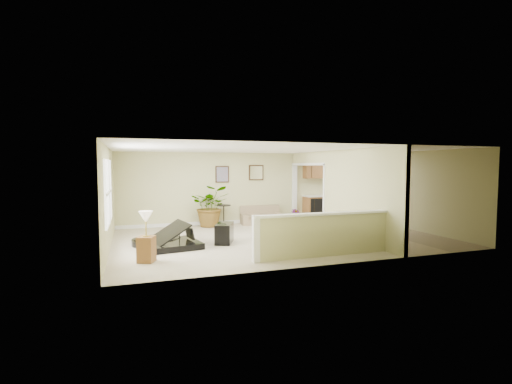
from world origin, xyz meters
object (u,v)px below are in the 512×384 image
object	(u,v)px
accent_table	(224,212)
lamp_stand	(146,241)
piano	(166,224)
loveseat	(261,215)
piano_bench	(224,233)
small_plant	(295,218)
palm_plant	(211,206)

from	to	relation	value
accent_table	lamp_stand	xyz separation A→B (m)	(-2.71, -4.20, 0.00)
piano	loveseat	bearing A→B (deg)	28.46
piano_bench	lamp_stand	distance (m)	2.47
loveseat	accent_table	world-z (taller)	loveseat
piano_bench	accent_table	bearing A→B (deg)	76.56
piano	small_plant	world-z (taller)	piano
loveseat	small_plant	bearing A→B (deg)	-24.15
piano	piano_bench	xyz separation A→B (m)	(1.51, -0.01, -0.32)
piano	palm_plant	world-z (taller)	palm_plant
piano_bench	palm_plant	xyz separation A→B (m)	(0.21, 2.74, 0.43)
piano_bench	accent_table	distance (m)	2.90
piano	small_plant	bearing A→B (deg)	15.50
small_plant	piano_bench	bearing A→B (deg)	-144.49
piano_bench	palm_plant	size ratio (longest dim) A/B	0.53
lamp_stand	accent_table	bearing A→B (deg)	57.12
piano_bench	palm_plant	distance (m)	2.78
piano_bench	loveseat	xyz separation A→B (m)	(2.03, 2.82, 0.05)
piano_bench	accent_table	world-z (taller)	accent_table
accent_table	piano	bearing A→B (deg)	-127.88
piano_bench	lamp_stand	xyz separation A→B (m)	(-2.04, -1.38, 0.20)
accent_table	lamp_stand	size ratio (longest dim) A/B	0.66
piano	loveseat	size ratio (longest dim) A/B	1.26
lamp_stand	palm_plant	bearing A→B (deg)	61.35
accent_table	small_plant	distance (m)	2.49
piano	lamp_stand	distance (m)	1.50
piano	piano_bench	bearing A→B (deg)	-10.45
loveseat	lamp_stand	size ratio (longest dim) A/B	1.41
palm_plant	small_plant	world-z (taller)	palm_plant
palm_plant	accent_table	bearing A→B (deg)	9.14
loveseat	lamp_stand	distance (m)	5.84
piano_bench	loveseat	world-z (taller)	loveseat
loveseat	palm_plant	size ratio (longest dim) A/B	1.04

